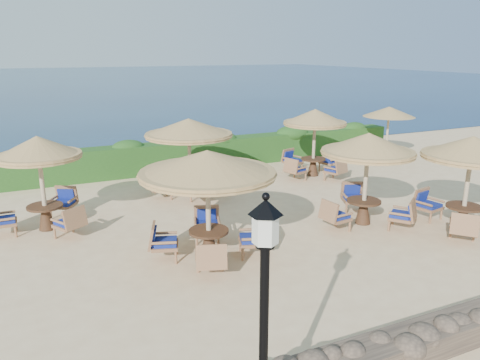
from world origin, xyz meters
TOP-DOWN VIEW (x-y plane):
  - ground at (0.00, 0.00)m, footprint 120.00×120.00m
  - sea at (0.00, 70.00)m, footprint 160.00×160.00m
  - hedge at (0.00, 7.20)m, footprint 18.00×0.90m
  - lamp_post at (-4.80, -6.80)m, footprint 0.44×0.44m
  - extra_parasol at (7.80, 5.20)m, footprint 2.30×2.30m
  - cafe_set_0 at (-3.37, -1.25)m, footprint 3.24×3.24m
  - cafe_set_1 at (1.50, -0.98)m, footprint 2.74×2.75m
  - cafe_set_2 at (3.69, -2.53)m, footprint 2.74×2.74m
  - cafe_set_3 at (-6.84, 2.36)m, footprint 2.54×2.77m
  - cafe_set_4 at (-2.12, 3.77)m, footprint 2.97×2.97m
  - cafe_set_5 at (3.15, 4.14)m, footprint 2.88×2.88m

SIDE VIEW (x-z plane):
  - ground at x=0.00m, z-range 0.00..0.00m
  - sea at x=0.00m, z-range 0.00..0.00m
  - hedge at x=0.00m, z-range 0.00..1.20m
  - lamp_post at x=-4.80m, z-range -0.10..3.21m
  - cafe_set_5 at x=3.15m, z-range 0.40..3.05m
  - cafe_set_3 at x=-6.84m, z-range 0.43..3.09m
  - cafe_set_2 at x=3.69m, z-range 0.54..3.19m
  - cafe_set_4 at x=-2.12m, z-range 0.54..3.19m
  - cafe_set_1 at x=1.50m, z-range 0.54..3.19m
  - cafe_set_0 at x=-3.37m, z-range 0.59..3.25m
  - extra_parasol at x=7.80m, z-range 0.97..3.37m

